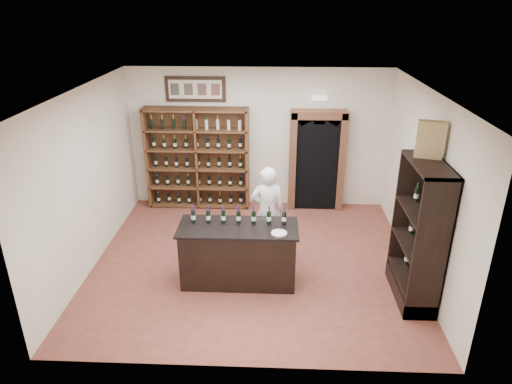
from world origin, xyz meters
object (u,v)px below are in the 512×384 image
counter_bottle_0 (193,216)px  shopkeeper (267,211)px  tasting_counter (239,254)px  wine_crate (430,140)px  wine_shelf (198,158)px  side_cabinet (418,254)px

counter_bottle_0 → shopkeeper: 1.45m
tasting_counter → wine_crate: (2.72, -0.06, 1.97)m
wine_shelf → tasting_counter: wine_shelf is taller
wine_shelf → wine_crate: size_ratio=4.17×
counter_bottle_0 → shopkeeper: (1.16, 0.83, -0.28)m
wine_crate → shopkeeper: bearing=171.4°
counter_bottle_0 → wine_crate: 3.71m
tasting_counter → side_cabinet: side_cabinet is taller
tasting_counter → counter_bottle_0: (-0.72, 0.12, 0.61)m
tasting_counter → wine_shelf: bearing=110.6°
counter_bottle_0 → side_cabinet: (3.44, -0.42, -0.35)m
side_cabinet → wine_shelf: bearing=139.8°
tasting_counter → shopkeeper: shopkeeper is taller
tasting_counter → wine_crate: 3.36m
wine_shelf → counter_bottle_0: 2.84m
wine_shelf → shopkeeper: size_ratio=1.34×
side_cabinet → shopkeeper: side_cabinet is taller
wine_crate → side_cabinet: bearing=-74.5°
counter_bottle_0 → wine_crate: (3.44, -0.18, 1.36)m
shopkeeper → tasting_counter: bearing=57.3°
shopkeeper → wine_crate: wine_crate is taller
counter_bottle_0 → side_cabinet: size_ratio=0.14×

